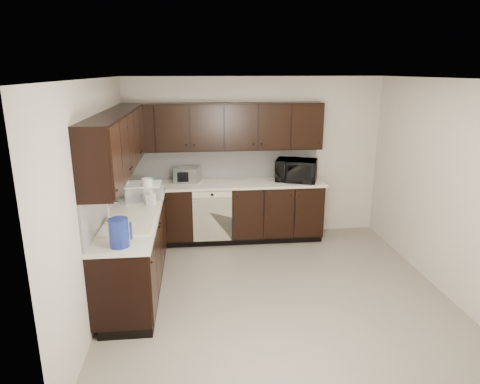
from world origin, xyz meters
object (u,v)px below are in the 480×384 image
object	(u,v)px
storage_bin	(141,191)
blue_pitcher	(119,233)
microwave	(296,170)
sink	(129,229)
toaster_oven	(187,175)

from	to	relation	value
storage_bin	blue_pitcher	distance (m)	1.62
microwave	storage_bin	xyz separation A→B (m)	(-2.27, -0.71, -0.07)
blue_pitcher	microwave	bearing A→B (deg)	46.80
sink	storage_bin	distance (m)	0.99
toaster_oven	blue_pitcher	size ratio (longest dim) A/B	1.27
sink	toaster_oven	size ratio (longest dim) A/B	2.28
toaster_oven	blue_pitcher	world-z (taller)	blue_pitcher
toaster_oven	sink	bearing A→B (deg)	-92.99
toaster_oven	storage_bin	xyz separation A→B (m)	(-0.60, -0.81, -0.01)
microwave	blue_pitcher	world-z (taller)	microwave
microwave	sink	bearing A→B (deg)	-123.37
toaster_oven	blue_pitcher	xyz separation A→B (m)	(-0.62, -2.43, 0.03)
sink	toaster_oven	bearing A→B (deg)	70.86
toaster_oven	microwave	bearing A→B (deg)	12.59
sink	microwave	world-z (taller)	microwave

